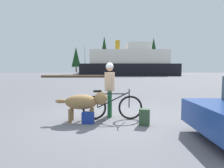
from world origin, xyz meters
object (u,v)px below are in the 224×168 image
object	(u,v)px
person_cyclist	(110,84)
ferry_boat	(129,63)
dog	(85,102)
backpack	(144,117)
handbag_pannier	(88,118)
bicycle	(112,107)
sailboat_moored	(85,74)

from	to	relation	value
person_cyclist	ferry_boat	world-z (taller)	ferry_boat
dog	backpack	world-z (taller)	dog
backpack	ferry_boat	size ratio (longest dim) A/B	0.02
dog	handbag_pannier	xyz separation A→B (m)	(0.12, -0.20, -0.41)
bicycle	ferry_boat	distance (m)	39.31
person_cyclist	sailboat_moored	size ratio (longest dim) A/B	0.25
sailboat_moored	person_cyclist	bearing A→B (deg)	-80.86
handbag_pannier	sailboat_moored	size ratio (longest dim) A/B	0.05
handbag_pannier	sailboat_moored	distance (m)	38.16
bicycle	dog	bearing A→B (deg)	-165.31
bicycle	person_cyclist	size ratio (longest dim) A/B	1.05
handbag_pannier	sailboat_moored	xyz separation A→B (m)	(-5.35, 37.78, 0.34)
person_cyclist	ferry_boat	distance (m)	38.91
person_cyclist	backpack	xyz separation A→B (m)	(0.95, -0.95, -0.82)
bicycle	sailboat_moored	world-z (taller)	sailboat_moored
person_cyclist	sailboat_moored	xyz separation A→B (m)	(-5.95, 37.00, -0.55)
bicycle	dog	distance (m)	0.83
bicycle	ferry_boat	bearing A→B (deg)	83.47
person_cyclist	ferry_boat	size ratio (longest dim) A/B	0.08
dog	backpack	distance (m)	1.75
dog	bicycle	bearing A→B (deg)	14.69
person_cyclist	sailboat_moored	world-z (taller)	sailboat_moored
person_cyclist	dog	size ratio (longest dim) A/B	1.15
sailboat_moored	backpack	bearing A→B (deg)	-79.69
person_cyclist	backpack	bearing A→B (deg)	-44.92
person_cyclist	backpack	world-z (taller)	person_cyclist
bicycle	sailboat_moored	bearing A→B (deg)	99.15
bicycle	handbag_pannier	distance (m)	0.82
ferry_boat	sailboat_moored	xyz separation A→B (m)	(-10.48, -1.60, -2.43)
sailboat_moored	handbag_pannier	bearing A→B (deg)	-81.94
sailboat_moored	dog	bearing A→B (deg)	-82.07
ferry_boat	sailboat_moored	world-z (taller)	ferry_boat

